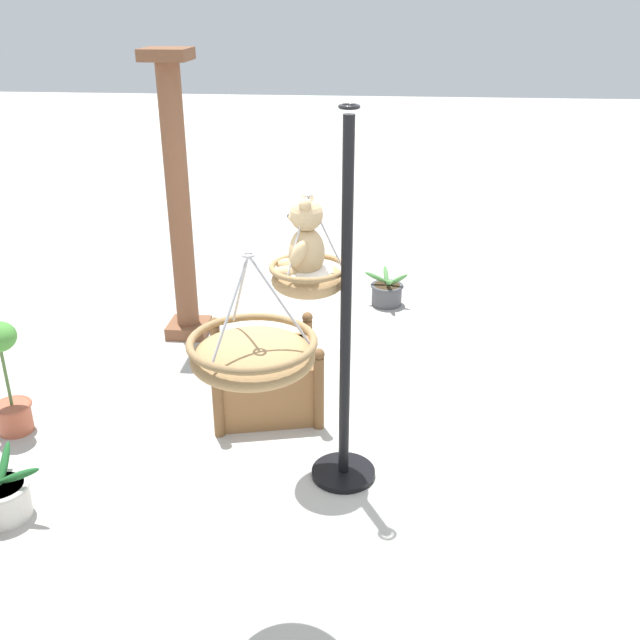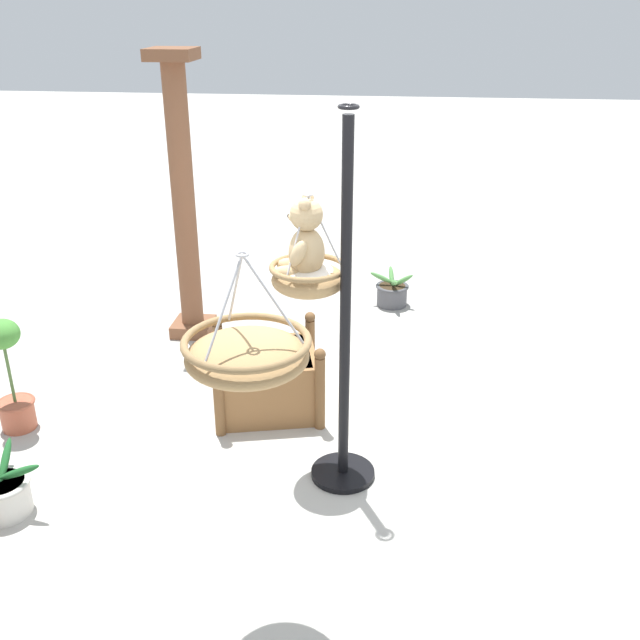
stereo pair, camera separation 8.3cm
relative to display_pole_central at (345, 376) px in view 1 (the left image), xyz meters
The scene contains 10 objects.
ground_plane 0.81m from the display_pole_central, 37.78° to the left, with size 40.00×40.00×0.00m, color #ADAAA3.
display_pole_central is the anchor object (origin of this frame).
hanging_basket_with_teddy 0.69m from the display_pole_central, 59.04° to the left, with size 0.50×0.50×0.66m.
teddy_bear 0.91m from the display_pole_central, 61.35° to the left, with size 0.37×0.33×0.53m.
hanging_basket_left_high 1.51m from the display_pole_central, 164.00° to the left, with size 0.59×0.59×0.58m.
greenhouse_pillar_right 2.75m from the display_pole_central, 37.61° to the left, with size 0.40×0.40×2.64m.
wooden_planter_box 1.18m from the display_pole_central, 39.13° to the left, with size 0.91×0.98×0.68m.
potted_plant_flowering_red 2.57m from the display_pole_central, 82.61° to the left, with size 0.29×0.29×0.91m.
potted_plant_bushy_green 3.13m from the display_pole_central, ahead, with size 0.48×0.48×0.38m.
potted_plant_trailing_ivy 2.30m from the display_pole_central, 106.56° to the left, with size 0.57×0.55×0.42m.
Camera 1 is at (-4.28, -0.34, 3.05)m, focal length 40.52 mm.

